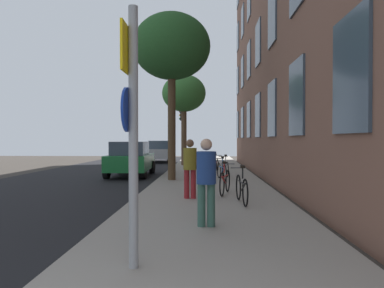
{
  "coord_description": "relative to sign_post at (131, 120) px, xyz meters",
  "views": [
    {
      "loc": [
        1.0,
        -0.52,
        1.74
      ],
      "look_at": [
        0.51,
        11.78,
        1.58
      ],
      "focal_mm": 33.31,
      "sensor_mm": 36.0,
      "label": 1
    }
  ],
  "objects": [
    {
      "name": "pedestrian_1",
      "position": [
        0.5,
        5.27,
        -0.94
      ],
      "size": [
        0.5,
        0.5,
        1.62
      ],
      "color": "maroon",
      "rests_on": "sidewalk"
    },
    {
      "name": "ground_plane",
      "position": [
        -2.46,
        11.08,
        -1.99
      ],
      "size": [
        41.8,
        41.8,
        0.0
      ],
      "primitive_type": "plane",
      "color": "#332D28"
    },
    {
      "name": "bicycle_0",
      "position": [
        1.84,
        4.58,
        -1.49
      ],
      "size": [
        0.42,
        1.66,
        0.97
      ],
      "color": "black",
      "rests_on": "sidewalk"
    },
    {
      "name": "road_asphalt",
      "position": [
        -4.56,
        11.08,
        -1.98
      ],
      "size": [
        7.0,
        38.0,
        0.01
      ],
      "primitive_type": "cube",
      "color": "black",
      "rests_on": "ground"
    },
    {
      "name": "bicycle_1",
      "position": [
        1.49,
        6.06,
        -1.49
      ],
      "size": [
        0.52,
        1.61,
        0.98
      ],
      "color": "black",
      "rests_on": "sidewalk"
    },
    {
      "name": "sign_post",
      "position": [
        0.0,
        0.0,
        0.0
      ],
      "size": [
        0.16,
        0.6,
        3.29
      ],
      "color": "gray",
      "rests_on": "sidewalk"
    },
    {
      "name": "bicycle_2",
      "position": [
        1.56,
        9.91,
        -1.51
      ],
      "size": [
        0.47,
        1.6,
        0.93
      ],
      "color": "black",
      "rests_on": "sidewalk"
    },
    {
      "name": "sidewalk",
      "position": [
        1.04,
        11.08,
        -1.93
      ],
      "size": [
        4.2,
        38.0,
        0.12
      ],
      "primitive_type": "cube",
      "color": "gray",
      "rests_on": "ground"
    },
    {
      "name": "car_1",
      "position": [
        -2.52,
        22.39,
        -1.15
      ],
      "size": [
        1.77,
        4.04,
        1.62
      ],
      "color": "#B7B7BC",
      "rests_on": "road_asphalt"
    },
    {
      "name": "car_0",
      "position": [
        -2.6,
        12.11,
        -1.15
      ],
      "size": [
        1.93,
        4.04,
        1.62
      ],
      "color": "#19662D",
      "rests_on": "road_asphalt"
    },
    {
      "name": "traffic_light",
      "position": [
        -0.79,
        21.69,
        0.76
      ],
      "size": [
        0.43,
        0.24,
        3.84
      ],
      "color": "black",
      "rests_on": "sidewalk"
    },
    {
      "name": "pedestrian_0",
      "position": [
        0.94,
        2.15,
        -0.94
      ],
      "size": [
        0.5,
        0.5,
        1.63
      ],
      "color": "#33594C",
      "rests_on": "sidewalk"
    },
    {
      "name": "bicycle_4",
      "position": [
        1.42,
        13.01,
        -1.51
      ],
      "size": [
        0.45,
        1.57,
        0.92
      ],
      "color": "black",
      "rests_on": "sidewalk"
    },
    {
      "name": "tree_far",
      "position": [
        -0.46,
        17.9,
        2.59
      ],
      "size": [
        2.74,
        2.74,
        5.68
      ],
      "color": "brown",
      "rests_on": "sidewalk"
    },
    {
      "name": "tree_near",
      "position": [
        -0.44,
        9.74,
        3.4
      ],
      "size": [
        3.09,
        3.09,
        6.63
      ],
      "color": "#4C3823",
      "rests_on": "sidewalk"
    },
    {
      "name": "bicycle_3",
      "position": [
        1.78,
        11.38,
        -1.5
      ],
      "size": [
        0.42,
        1.71,
        0.95
      ],
      "color": "black",
      "rests_on": "sidewalk"
    }
  ]
}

